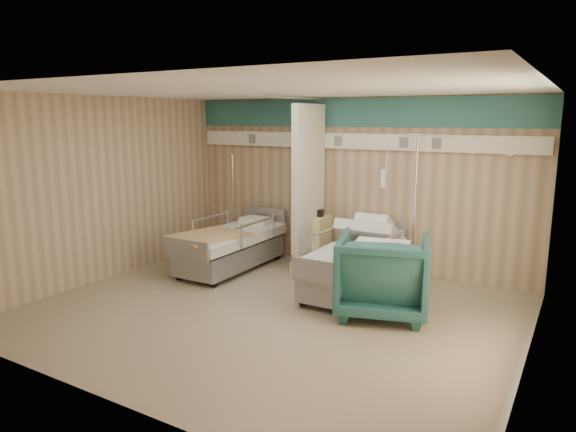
{
  "coord_description": "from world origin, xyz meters",
  "views": [
    {
      "loc": [
        3.38,
        -5.28,
        2.48
      ],
      "look_at": [
        -0.09,
        0.6,
        1.16
      ],
      "focal_mm": 32.0,
      "sensor_mm": 36.0,
      "label": 1
    }
  ],
  "objects": [
    {
      "name": "bedside_cabinet",
      "position": [
        -0.55,
        2.2,
        0.42
      ],
      "size": [
        0.5,
        0.48,
        0.85
      ],
      "primitive_type": "cube",
      "color": "#F2E197",
      "rests_on": "ground"
    },
    {
      "name": "toiletry_bag",
      "position": [
        -0.48,
        2.21,
        0.91
      ],
      "size": [
        0.24,
        0.19,
        0.12
      ],
      "primitive_type": "cube",
      "rotation": [
        0.0,
        0.0,
        0.25
      ],
      "color": "black",
      "rests_on": "bedside_cabinet"
    },
    {
      "name": "visitor_armchair",
      "position": [
        1.25,
        0.7,
        0.52
      ],
      "size": [
        1.39,
        1.41,
        1.03
      ],
      "primitive_type": "imported",
      "rotation": [
        0.0,
        0.0,
        3.44
      ],
      "color": "#20514E",
      "rests_on": "ground"
    },
    {
      "name": "white_cup",
      "position": [
        -0.62,
        2.29,
        0.92
      ],
      "size": [
        0.11,
        0.11,
        0.14
      ],
      "primitive_type": "cylinder",
      "rotation": [
        0.0,
        0.0,
        0.1
      ],
      "color": "white",
      "rests_on": "bedside_cabinet"
    },
    {
      "name": "call_remote",
      "position": [
        0.4,
        1.33,
        0.65
      ],
      "size": [
        0.2,
        0.15,
        0.04
      ],
      "primitive_type": "cube",
      "rotation": [
        0.0,
        0.0,
        0.37
      ],
      "color": "black",
      "rests_on": "bed_right"
    },
    {
      "name": "room_walls",
      "position": [
        -0.03,
        0.25,
        1.86
      ],
      "size": [
        6.04,
        5.04,
        2.82
      ],
      "color": "tan",
      "rests_on": "ground"
    },
    {
      "name": "bed_right",
      "position": [
        0.6,
        1.3,
        0.32
      ],
      "size": [
        1.0,
        2.16,
        0.63
      ],
      "primitive_type": null,
      "color": "silver",
      "rests_on": "ground"
    },
    {
      "name": "tan_blanket",
      "position": [
        -1.68,
        0.84,
        0.65
      ],
      "size": [
        1.15,
        1.32,
        0.04
      ],
      "primitive_type": "cube",
      "rotation": [
        0.0,
        0.0,
        -0.26
      ],
      "color": "tan",
      "rests_on": "bed_left"
    },
    {
      "name": "bed_left",
      "position": [
        -1.6,
        1.3,
        0.32
      ],
      "size": [
        1.0,
        2.16,
        0.63
      ],
      "primitive_type": null,
      "color": "silver",
      "rests_on": "ground"
    },
    {
      "name": "ground",
      "position": [
        0.0,
        0.0,
        0.0
      ],
      "size": [
        6.0,
        5.0,
        0.0
      ],
      "primitive_type": "cube",
      "color": "#85725B",
      "rests_on": "ground"
    },
    {
      "name": "waffle_blanket",
      "position": [
        1.22,
        0.66,
        1.07
      ],
      "size": [
        0.77,
        0.71,
        0.08
      ],
      "primitive_type": "cube",
      "rotation": [
        0.0,
        0.0,
        3.32
      ],
      "color": "silver",
      "rests_on": "visitor_armchair"
    },
    {
      "name": "iv_stand_right",
      "position": [
        1.19,
        2.15,
        0.46
      ],
      "size": [
        0.4,
        0.4,
        2.25
      ],
      "rotation": [
        0.0,
        0.0,
        -0.04
      ],
      "color": "silver",
      "rests_on": "ground"
    },
    {
      "name": "iv_stand_left",
      "position": [
        -2.16,
        2.15,
        0.37
      ],
      "size": [
        0.33,
        0.33,
        1.83
      ],
      "rotation": [
        0.0,
        0.0,
        -0.16
      ],
      "color": "silver",
      "rests_on": "ground"
    }
  ]
}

